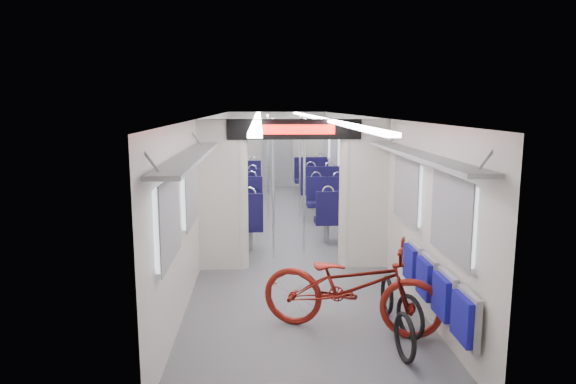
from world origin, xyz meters
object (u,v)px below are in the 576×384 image
object	(u,v)px
seat_bay_near_right	(333,205)
stanchion_near_left	(273,190)
bike_hoop_a	(405,340)
stanchion_far_left	(268,166)
seat_bay_far_right	(315,179)
stanchion_near_right	(304,187)
bike_hoop_b	(410,319)
stanchion_far_right	(300,167)
seat_bay_far_left	(244,181)
seat_bay_near_left	(238,208)
bicycle	(351,286)
flip_bench	(435,287)
bike_hoop_c	(387,297)

from	to	relation	value
seat_bay_near_right	stanchion_near_left	distance (m)	2.27
bike_hoop_a	stanchion_far_left	world-z (taller)	stanchion_far_left
seat_bay_far_right	stanchion_near_right	bearing A→B (deg)	-98.41
bike_hoop_b	seat_bay_far_right	world-z (taller)	seat_bay_far_right
seat_bay_far_right	stanchion_far_right	world-z (taller)	stanchion_far_right
bike_hoop_a	bike_hoop_b	world-z (taller)	bike_hoop_a
bike_hoop_a	seat_bay_far_left	world-z (taller)	seat_bay_far_left
bike_hoop_b	seat_bay_near_right	world-z (taller)	seat_bay_near_right
bike_hoop_a	seat_bay_far_right	world-z (taller)	seat_bay_far_right
seat_bay_far_right	stanchion_near_right	size ratio (longest dim) A/B	1.00
bike_hoop_b	seat_bay_near_left	bearing A→B (deg)	114.22
seat_bay_near_left	seat_bay_far_right	distance (m)	4.09
stanchion_far_left	seat_bay_near_right	bearing A→B (deg)	-48.26
seat_bay_near_left	bike_hoop_a	bearing A→B (deg)	-69.86
bicycle	seat_bay_near_right	xyz separation A→B (m)	(0.45, 4.59, 0.01)
bike_hoop_b	seat_bay_near_right	distance (m)	4.84
stanchion_far_right	seat_bay_far_left	bearing A→B (deg)	122.75
stanchion_near_left	stanchion_near_right	xyz separation A→B (m)	(0.53, 0.32, 0.00)
seat_bay_near_right	stanchion_near_left	size ratio (longest dim) A/B	0.88
stanchion_near_left	stanchion_far_left	distance (m)	3.23
bike_hoop_a	bike_hoop_b	size ratio (longest dim) A/B	1.01
bike_hoop_a	stanchion_near_left	distance (m)	3.82
seat_bay_far_left	flip_bench	bearing A→B (deg)	-74.42
seat_bay_far_right	flip_bench	bearing A→B (deg)	-87.05
bicycle	bike_hoop_b	bearing A→B (deg)	-92.00
bike_hoop_a	bike_hoop_c	bearing A→B (deg)	84.42
flip_bench	bike_hoop_b	size ratio (longest dim) A/B	4.20
stanchion_near_right	stanchion_far_left	distance (m)	2.96
bike_hoop_a	stanchion_near_left	size ratio (longest dim) A/B	0.22
seat_bay_far_left	stanchion_far_left	size ratio (longest dim) A/B	0.87
bicycle	stanchion_near_right	bearing A→B (deg)	23.90
bike_hoop_b	seat_bay_far_left	xyz separation A→B (m)	(-2.03, 8.22, 0.31)
bike_hoop_c	seat_bay_near_right	size ratio (longest dim) A/B	0.23
seat_bay_near_left	bicycle	bearing A→B (deg)	-71.66
flip_bench	bicycle	bearing A→B (deg)	165.37
stanchion_far_left	bike_hoop_b	bearing A→B (deg)	-77.14
seat_bay_far_left	stanchion_near_left	xyz separation A→B (m)	(0.63, -5.20, 0.62)
seat_bay_near_right	stanchion_near_left	world-z (taller)	stanchion_near_left
seat_bay_near_left	stanchion_near_left	size ratio (longest dim) A/B	0.96
bike_hoop_a	stanchion_near_left	bearing A→B (deg)	108.84
seat_bay_near_right	flip_bench	bearing A→B (deg)	-85.03
bicycle	seat_bay_near_right	distance (m)	4.61
bicycle	seat_bay_near_left	size ratio (longest dim) A/B	0.91
bike_hoop_b	bike_hoop_c	size ratio (longest dim) A/B	1.08
bicycle	seat_bay_near_left	distance (m)	4.50
seat_bay_near_left	seat_bay_far_right	xyz separation A→B (m)	(1.87, 3.63, 0.01)
bike_hoop_b	seat_bay_near_right	bearing A→B (deg)	91.87
stanchion_near_left	bicycle	bearing A→B (deg)	-74.33
bike_hoop_a	bike_hoop_b	xyz separation A→B (m)	(0.20, 0.49, -0.00)
bike_hoop_c	seat_bay_far_left	xyz separation A→B (m)	(-1.95, 7.52, 0.33)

